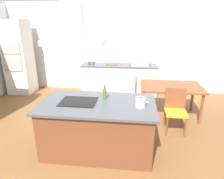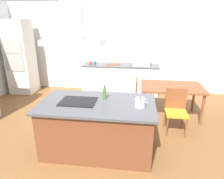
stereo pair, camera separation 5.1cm
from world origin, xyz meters
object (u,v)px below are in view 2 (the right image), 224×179
object	(u,v)px
dining_table	(172,89)
chair_at_left_end	(132,94)
cooktop	(78,101)
coffee_mug_blue	(95,63)
wall_oven_stack	(20,57)
cutting_board	(113,64)
coffee_mug_red	(91,63)
countertop_microwave	(141,61)
chair_facing_island	(176,108)
range_hood	(74,27)
tea_kettle	(140,103)
olive_oil_bottle	(104,93)

from	to	relation	value
dining_table	chair_at_left_end	distance (m)	0.93
cooktop	coffee_mug_blue	xyz separation A→B (m)	(-0.32, 2.85, 0.04)
wall_oven_stack	chair_at_left_end	world-z (taller)	wall_oven_stack
cutting_board	coffee_mug_red	bearing A→B (deg)	-170.43
countertop_microwave	coffee_mug_red	world-z (taller)	countertop_microwave
chair_facing_island	countertop_microwave	bearing A→B (deg)	108.91
chair_at_left_end	range_hood	size ratio (longest dim) A/B	0.99
coffee_mug_red	cutting_board	xyz separation A→B (m)	(0.67, 0.11, -0.04)
dining_table	cutting_board	bearing A→B (deg)	137.28
countertop_microwave	cutting_board	bearing A→B (deg)	176.61
cooktop	tea_kettle	size ratio (longest dim) A/B	2.80
wall_oven_stack	chair_at_left_end	distance (m)	3.67
coffee_mug_red	cutting_board	world-z (taller)	coffee_mug_red
tea_kettle	wall_oven_stack	xyz separation A→B (m)	(-3.60, 2.72, 0.13)
cutting_board	dining_table	size ratio (longest dim) A/B	0.24
cutting_board	range_hood	world-z (taller)	range_hood
chair_at_left_end	range_hood	xyz separation A→B (m)	(-0.86, -1.51, 1.59)
olive_oil_bottle	coffee_mug_red	world-z (taller)	olive_oil_bottle
olive_oil_bottle	range_hood	world-z (taller)	range_hood
olive_oil_bottle	coffee_mug_red	xyz separation A→B (m)	(-0.86, 2.64, -0.06)
coffee_mug_red	chair_at_left_end	bearing A→B (deg)	-45.30
chair_facing_island	wall_oven_stack	bearing A→B (deg)	157.45
countertop_microwave	chair_facing_island	distance (m)	2.22
coffee_mug_blue	cooktop	bearing A→B (deg)	-83.57
tea_kettle	chair_facing_island	xyz separation A→B (m)	(0.74, 0.91, -0.46)
olive_oil_bottle	dining_table	size ratio (longest dim) A/B	0.17
olive_oil_bottle	cutting_board	world-z (taller)	olive_oil_bottle
cutting_board	wall_oven_stack	bearing A→B (deg)	-174.22
range_hood	coffee_mug_blue	bearing A→B (deg)	96.43
tea_kettle	wall_oven_stack	bearing A→B (deg)	142.97
olive_oil_bottle	chair_facing_island	xyz separation A→B (m)	(1.35, 0.66, -0.49)
tea_kettle	chair_facing_island	bearing A→B (deg)	50.87
tea_kettle	coffee_mug_blue	distance (m)	3.22
cooktop	olive_oil_bottle	xyz separation A→B (m)	(0.42, 0.18, 0.10)
olive_oil_bottle	chair_at_left_end	world-z (taller)	olive_oil_bottle
cooktop	dining_table	xyz separation A→B (m)	(1.77, 1.51, -0.24)
olive_oil_bottle	wall_oven_stack	distance (m)	3.88
countertop_microwave	chair_at_left_end	world-z (taller)	countertop_microwave
coffee_mug_blue	dining_table	world-z (taller)	coffee_mug_blue
coffee_mug_blue	range_hood	size ratio (longest dim) A/B	0.10
wall_oven_stack	olive_oil_bottle	bearing A→B (deg)	-39.52
tea_kettle	countertop_microwave	bearing A→B (deg)	89.13
tea_kettle	chair_at_left_end	bearing A→B (deg)	96.22
olive_oil_bottle	chair_facing_island	distance (m)	1.59
tea_kettle	dining_table	bearing A→B (deg)	64.79
countertop_microwave	wall_oven_stack	size ratio (longest dim) A/B	0.23
chair_at_left_end	chair_facing_island	world-z (taller)	same
chair_facing_island	dining_table	bearing A→B (deg)	90.00
coffee_mug_red	range_hood	bearing A→B (deg)	-81.12
dining_table	cooktop	bearing A→B (deg)	-139.64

